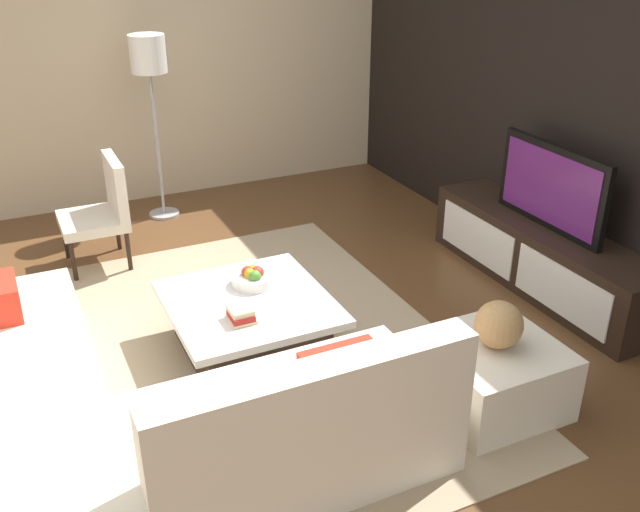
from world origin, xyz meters
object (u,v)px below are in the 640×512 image
sectional_couch (117,411)px  book_stack (241,314)px  decorative_ball (499,325)px  fruit_bowl (253,278)px  floor_lamp (149,66)px  television (552,187)px  media_console (541,256)px  ottoman (492,375)px  accent_chair_near (103,206)px  coffee_table (250,324)px

sectional_couch → book_stack: size_ratio=13.44×
sectional_couch → decorative_ball: sectional_couch is taller
fruit_bowl → floor_lamp: bearing=-179.1°
television → fruit_bowl: size_ratio=3.72×
floor_lamp → book_stack: 2.91m
media_console → ottoman: 1.60m
accent_chair_near → fruit_bowl: 1.69m
media_console → ottoman: size_ratio=2.95×
fruit_bowl → decorative_ball: size_ratio=1.04×
floor_lamp → decorative_ball: (3.64, 1.00, -0.85)m
accent_chair_near → fruit_bowl: size_ratio=3.11×
accent_chair_near → fruit_bowl: (1.54, 0.68, -0.06)m
media_console → sectional_couch: bearing=-80.8°
fruit_bowl → book_stack: bearing=-29.5°
coffee_table → ottoman: ottoman is taller
television → coffee_table: (-0.10, -2.30, -0.60)m
fruit_bowl → decorative_ball: bearing=36.7°
ottoman → decorative_ball: (0.00, 0.00, 0.34)m
decorative_ball → ottoman: bearing=0.0°
floor_lamp → decorative_ball: 3.87m
media_console → fruit_bowl: bearing=-97.2°
sectional_couch → book_stack: sectional_couch is taller
television → floor_lamp: floor_lamp is taller
coffee_table → floor_lamp: floor_lamp is taller
sectional_couch → accent_chair_near: (-2.35, 0.37, 0.21)m
television → ottoman: 1.71m
accent_chair_near → sectional_couch: bearing=-18.8°
media_console → sectional_couch: size_ratio=0.85×
decorative_ball → television: bearing=129.4°
television → book_stack: bearing=-87.3°
ottoman → book_stack: bearing=-127.1°
media_console → accent_chair_near: size_ratio=2.37×
sectional_couch → fruit_bowl: size_ratio=8.67×
sectional_couch → fruit_bowl: bearing=127.5°
accent_chair_near → fruit_bowl: bearing=14.0°
decorative_ball → media_console: bearing=129.5°
floor_lamp → book_stack: size_ratio=9.15×
coffee_table → ottoman: size_ratio=1.48×
media_console → book_stack: bearing=-87.3°
accent_chair_near → floor_lamp: floor_lamp is taller
sectional_couch → fruit_bowl: (-0.81, 1.05, 0.15)m
sectional_couch → fruit_bowl: sectional_couch is taller
sectional_couch → floor_lamp: bearing=162.1°
media_console → decorative_ball: 1.62m
sectional_couch → television: bearing=99.2°
decorative_ball → book_stack: 1.49m
ottoman → decorative_ball: decorative_ball is taller
television → book_stack: television is taller
ottoman → television: bearing=129.4°
accent_chair_near → book_stack: accent_chair_near is taller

